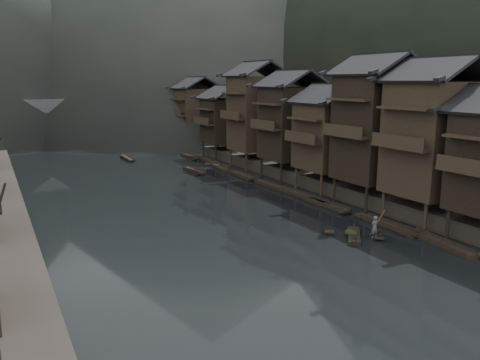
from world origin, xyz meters
TOP-DOWN VIEW (x-y plane):
  - water at (0.00, 0.00)m, footprint 300.00×300.00m
  - right_bank at (35.00, 40.00)m, footprint 40.00×200.00m
  - stilt_houses at (17.28, 18.86)m, footprint 9.00×67.60m
  - moored_sampans at (12.22, 21.14)m, footprint 3.00×61.25m
  - midriver_boats at (4.62, 38.63)m, footprint 6.79×21.05m
  - stone_bridge at (-0.00, 72.00)m, footprint 40.00×6.00m
  - hero_sampan at (8.10, -1.57)m, footprint 3.49×3.95m
  - cargo_heap at (7.97, -1.41)m, footprint 0.99×1.30m
  - boatman at (9.11, -2.78)m, footprint 0.67×0.45m
  - bamboo_pole at (9.31, -2.78)m, footprint 1.01×2.53m

SIDE VIEW (x-z plane):
  - water at x=0.00m, z-range 0.00..0.00m
  - midriver_boats at x=4.62m, z-range -0.02..0.43m
  - hero_sampan at x=8.10m, z-range -0.01..0.42m
  - moored_sampans at x=12.22m, z-range -0.03..0.44m
  - cargo_heap at x=7.97m, z-range 0.43..1.03m
  - right_bank at x=35.00m, z-range 0.00..1.80m
  - boatman at x=9.11m, z-range 0.43..2.23m
  - bamboo_pole at x=9.31m, z-range 2.23..5.33m
  - stone_bridge at x=0.00m, z-range 0.61..9.61m
  - stilt_houses at x=17.28m, z-range 0.95..16.52m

